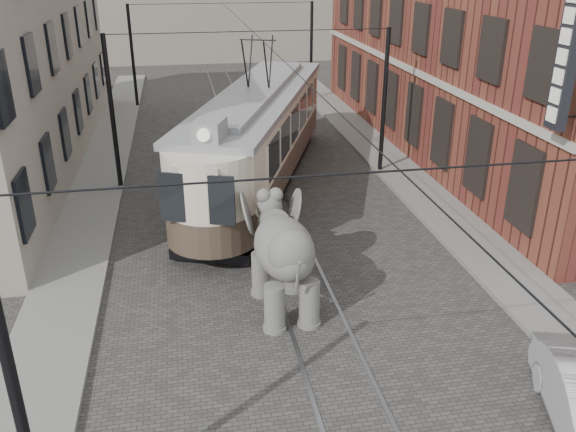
{
  "coord_description": "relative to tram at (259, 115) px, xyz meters",
  "views": [
    {
      "loc": [
        -3.02,
        -17.28,
        8.65
      ],
      "look_at": [
        -0.36,
        -2.6,
        2.1
      ],
      "focal_mm": 37.48,
      "sensor_mm": 36.0,
      "label": 1
    }
  ],
  "objects": [
    {
      "name": "elephant",
      "position": [
        -0.67,
        -9.46,
        -1.48
      ],
      "size": [
        2.73,
        4.66,
        2.78
      ],
      "primitive_type": null,
      "rotation": [
        0.0,
        0.0,
        0.05
      ],
      "color": "#5F5D58",
      "rests_on": "ground"
    },
    {
      "name": "brick_building",
      "position": [
        11.03,
        3.43,
        3.13
      ],
      "size": [
        8.0,
        26.0,
        12.0
      ],
      "primitive_type": "cube",
      "color": "maroon",
      "rests_on": "ground"
    },
    {
      "name": "sidewalk_left",
      "position": [
        -6.47,
        -5.57,
        -2.8
      ],
      "size": [
        2.0,
        60.0,
        0.15
      ],
      "primitive_type": "cube",
      "color": "slate",
      "rests_on": "ground"
    },
    {
      "name": "tram",
      "position": [
        0.0,
        0.0,
        0.0
      ],
      "size": [
        7.82,
        14.61,
        5.74
      ],
      "primitive_type": null,
      "rotation": [
        0.0,
        0.0,
        -0.35
      ],
      "color": "beige",
      "rests_on": "ground"
    },
    {
      "name": "tram_rails",
      "position": [
        0.03,
        -5.57,
        -2.86
      ],
      "size": [
        1.54,
        80.0,
        0.02
      ],
      "primitive_type": null,
      "color": "slate",
      "rests_on": "ground"
    },
    {
      "name": "ground",
      "position": [
        0.03,
        -5.57,
        -2.87
      ],
      "size": [
        120.0,
        120.0,
        0.0
      ],
      "primitive_type": "plane",
      "color": "#464441"
    },
    {
      "name": "sidewalk_right",
      "position": [
        6.03,
        -5.57,
        -2.8
      ],
      "size": [
        2.0,
        60.0,
        0.15
      ],
      "primitive_type": "cube",
      "color": "slate",
      "rests_on": "ground"
    },
    {
      "name": "catenary",
      "position": [
        -0.17,
        -0.57,
        0.13
      ],
      "size": [
        11.0,
        30.2,
        6.0
      ],
      "primitive_type": null,
      "color": "black",
      "rests_on": "ground"
    }
  ]
}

